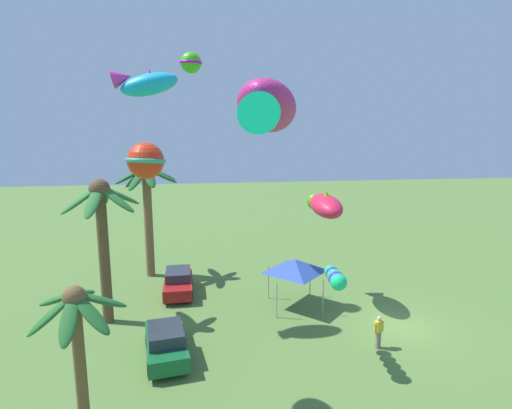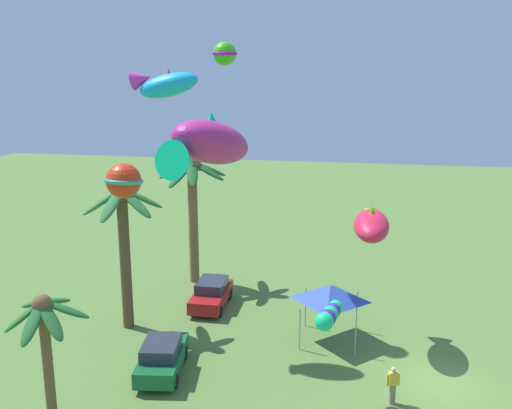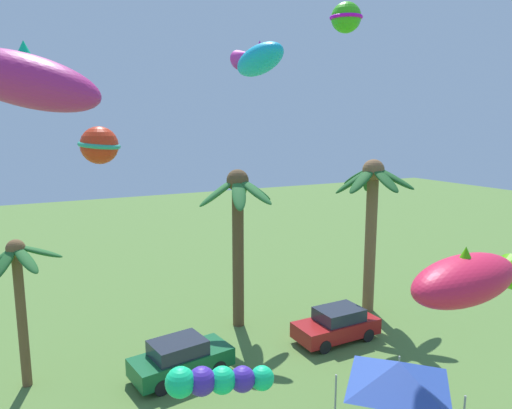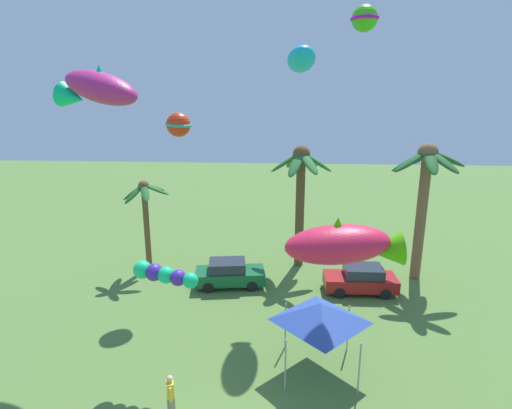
{
  "view_description": "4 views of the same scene",
  "coord_description": "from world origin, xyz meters",
  "px_view_note": "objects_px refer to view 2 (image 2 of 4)",
  "views": [
    {
      "loc": [
        -18.38,
        10.3,
        10.08
      ],
      "look_at": [
        0.17,
        7.64,
        6.64
      ],
      "focal_mm": 28.35,
      "sensor_mm": 36.0,
      "label": 1
    },
    {
      "loc": [
        -22.34,
        3.73,
        12.8
      ],
      "look_at": [
        -0.52,
        7.91,
        7.57
      ],
      "focal_mm": 39.15,
      "sensor_mm": 36.0,
      "label": 2
    },
    {
      "loc": [
        -6.43,
        -4.51,
        9.71
      ],
      "look_at": [
        0.3,
        8.69,
        7.2
      ],
      "focal_mm": 32.8,
      "sensor_mm": 36.0,
      "label": 3
    },
    {
      "loc": [
        1.71,
        -8.42,
        10.09
      ],
      "look_at": [
        0.47,
        8.06,
        5.83
      ],
      "focal_mm": 27.39,
      "sensor_mm": 36.0,
      "label": 4
    }
  ],
  "objects_px": {
    "palm_tree_0": "(45,334)",
    "palm_tree_2": "(192,190)",
    "kite_ball_2": "(225,54)",
    "palm_tree_1": "(123,222)",
    "kite_fish_5": "(165,84)",
    "parked_car_0": "(162,357)",
    "spectator_0": "(393,385)",
    "kite_tube_3": "(329,315)",
    "kite_ball_0": "(124,181)",
    "festival_tent": "(330,293)",
    "kite_fish_4": "(371,224)",
    "kite_fish_1": "(208,145)",
    "parked_car_2": "(211,294)"
  },
  "relations": [
    {
      "from": "palm_tree_1",
      "to": "spectator_0",
      "type": "bearing_deg",
      "value": -109.26
    },
    {
      "from": "festival_tent",
      "to": "palm_tree_0",
      "type": "bearing_deg",
      "value": 137.67
    },
    {
      "from": "spectator_0",
      "to": "kite_tube_3",
      "type": "distance_m",
      "value": 4.13
    },
    {
      "from": "kite_ball_2",
      "to": "kite_fish_4",
      "type": "bearing_deg",
      "value": -101.58
    },
    {
      "from": "festival_tent",
      "to": "kite_fish_5",
      "type": "xyz_separation_m",
      "value": [
        -0.74,
        7.75,
        9.86
      ]
    },
    {
      "from": "palm_tree_2",
      "to": "kite_ball_0",
      "type": "height_order",
      "value": "kite_ball_0"
    },
    {
      "from": "palm_tree_0",
      "to": "palm_tree_1",
      "type": "distance_m",
      "value": 9.6
    },
    {
      "from": "parked_car_0",
      "to": "kite_fish_4",
      "type": "bearing_deg",
      "value": -60.72
    },
    {
      "from": "palm_tree_0",
      "to": "parked_car_2",
      "type": "xyz_separation_m",
      "value": [
        12.7,
        -2.24,
        -3.48
      ]
    },
    {
      "from": "palm_tree_1",
      "to": "palm_tree_2",
      "type": "xyz_separation_m",
      "value": [
        6.88,
        -1.47,
        0.31
      ]
    },
    {
      "from": "kite_tube_3",
      "to": "kite_fish_5",
      "type": "distance_m",
      "value": 12.71
    },
    {
      "from": "palm_tree_2",
      "to": "kite_fish_4",
      "type": "bearing_deg",
      "value": -119.44
    },
    {
      "from": "kite_ball_2",
      "to": "kite_tube_3",
      "type": "relative_size",
      "value": 0.7
    },
    {
      "from": "kite_fish_1",
      "to": "kite_fish_5",
      "type": "relative_size",
      "value": 1.3
    },
    {
      "from": "palm_tree_1",
      "to": "kite_tube_3",
      "type": "bearing_deg",
      "value": -117.19
    },
    {
      "from": "palm_tree_0",
      "to": "kite_ball_0",
      "type": "relative_size",
      "value": 2.91
    },
    {
      "from": "kite_tube_3",
      "to": "kite_ball_0",
      "type": "bearing_deg",
      "value": 99.01
    },
    {
      "from": "spectator_0",
      "to": "kite_ball_2",
      "type": "height_order",
      "value": "kite_ball_2"
    },
    {
      "from": "spectator_0",
      "to": "kite_ball_0",
      "type": "relative_size",
      "value": 0.82
    },
    {
      "from": "parked_car_2",
      "to": "kite_tube_3",
      "type": "distance_m",
      "value": 11.66
    },
    {
      "from": "kite_ball_0",
      "to": "kite_tube_3",
      "type": "bearing_deg",
      "value": -80.99
    },
    {
      "from": "kite_ball_2",
      "to": "kite_fish_4",
      "type": "xyz_separation_m",
      "value": [
        -1.51,
        -7.38,
        -7.88
      ]
    },
    {
      "from": "parked_car_0",
      "to": "kite_tube_3",
      "type": "bearing_deg",
      "value": -100.94
    },
    {
      "from": "kite_ball_0",
      "to": "kite_fish_1",
      "type": "xyz_separation_m",
      "value": [
        -2.4,
        -3.84,
        1.68
      ]
    },
    {
      "from": "parked_car_0",
      "to": "spectator_0",
      "type": "height_order",
      "value": "spectator_0"
    },
    {
      "from": "palm_tree_0",
      "to": "spectator_0",
      "type": "height_order",
      "value": "palm_tree_0"
    },
    {
      "from": "parked_car_2",
      "to": "kite_tube_3",
      "type": "xyz_separation_m",
      "value": [
        -8.73,
        -7.04,
        3.21
      ]
    },
    {
      "from": "festival_tent",
      "to": "kite_fish_1",
      "type": "distance_m",
      "value": 12.99
    },
    {
      "from": "festival_tent",
      "to": "kite_fish_1",
      "type": "height_order",
      "value": "kite_fish_1"
    },
    {
      "from": "palm_tree_1",
      "to": "kite_fish_5",
      "type": "height_order",
      "value": "kite_fish_5"
    },
    {
      "from": "spectator_0",
      "to": "kite_ball_0",
      "type": "distance_m",
      "value": 13.08
    },
    {
      "from": "parked_car_0",
      "to": "festival_tent",
      "type": "distance_m",
      "value": 8.47
    },
    {
      "from": "spectator_0",
      "to": "kite_tube_3",
      "type": "relative_size",
      "value": 0.63
    },
    {
      "from": "parked_car_2",
      "to": "kite_ball_2",
      "type": "relative_size",
      "value": 2.22
    },
    {
      "from": "kite_tube_3",
      "to": "festival_tent",
      "type": "bearing_deg",
      "value": 2.8
    },
    {
      "from": "palm_tree_1",
      "to": "kite_ball_2",
      "type": "xyz_separation_m",
      "value": [
        2.39,
        -4.72,
        8.15
      ]
    },
    {
      "from": "spectator_0",
      "to": "kite_fish_1",
      "type": "distance_m",
      "value": 12.47
    },
    {
      "from": "palm_tree_2",
      "to": "kite_ball_2",
      "type": "bearing_deg",
      "value": -144.1
    },
    {
      "from": "palm_tree_0",
      "to": "palm_tree_2",
      "type": "bearing_deg",
      "value": -0.56
    },
    {
      "from": "spectator_0",
      "to": "palm_tree_0",
      "type": "bearing_deg",
      "value": 112.24
    },
    {
      "from": "parked_car_2",
      "to": "kite_fish_1",
      "type": "height_order",
      "value": "kite_fish_1"
    },
    {
      "from": "kite_ball_2",
      "to": "spectator_0",
      "type": "bearing_deg",
      "value": -129.69
    },
    {
      "from": "festival_tent",
      "to": "kite_fish_4",
      "type": "relative_size",
      "value": 0.76
    },
    {
      "from": "palm_tree_0",
      "to": "kite_ball_2",
      "type": "height_order",
      "value": "kite_ball_2"
    },
    {
      "from": "parked_car_2",
      "to": "festival_tent",
      "type": "bearing_deg",
      "value": -112.75
    },
    {
      "from": "palm_tree_2",
      "to": "kite_fish_1",
      "type": "bearing_deg",
      "value": -160.81
    },
    {
      "from": "kite_fish_1",
      "to": "kite_fish_4",
      "type": "height_order",
      "value": "kite_fish_1"
    },
    {
      "from": "festival_tent",
      "to": "spectator_0",
      "type": "bearing_deg",
      "value": -150.77
    },
    {
      "from": "parked_car_2",
      "to": "kite_ball_0",
      "type": "height_order",
      "value": "kite_ball_0"
    },
    {
      "from": "palm_tree_1",
      "to": "parked_car_0",
      "type": "height_order",
      "value": "palm_tree_1"
    }
  ]
}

